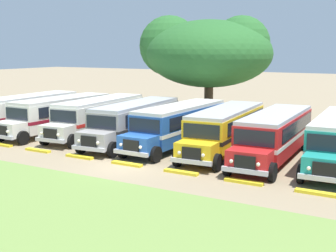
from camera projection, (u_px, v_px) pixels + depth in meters
name	position (u px, v px, depth m)	size (l,w,h in m)	color
ground_plane	(124.00, 166.00, 25.74)	(220.00, 220.00, 0.00)	#937F60
foreground_grass_strip	(20.00, 206.00, 19.19)	(80.00, 10.12, 0.01)	olive
parked_bus_slot_0	(28.00, 110.00, 37.78)	(3.01, 10.88, 2.82)	silver
parked_bus_slot_1	(60.00, 113.00, 35.98)	(2.85, 10.86, 2.82)	silver
parked_bus_slot_2	(99.00, 115.00, 34.97)	(3.38, 10.95, 2.82)	silver
parked_bus_slot_3	(135.00, 120.00, 32.44)	(3.38, 10.95, 2.82)	#9E9993
parked_bus_slot_4	(179.00, 123.00, 31.03)	(2.84, 10.86, 2.82)	#23519E
parked_bus_slot_5	(226.00, 128.00, 29.24)	(3.32, 10.94, 2.82)	yellow
parked_bus_slot_6	(275.00, 133.00, 27.28)	(3.02, 10.88, 2.82)	red
curb_wheelstop_1	(1.00, 145.00, 31.22)	(2.00, 0.36, 0.15)	yellow
curb_wheelstop_2	(38.00, 150.00, 29.46)	(2.00, 0.36, 0.15)	yellow
curb_wheelstop_3	(80.00, 157.00, 27.71)	(2.00, 0.36, 0.15)	yellow
curb_wheelstop_4	(127.00, 164.00, 25.96)	(2.00, 0.36, 0.15)	yellow
curb_wheelstop_5	(181.00, 172.00, 24.21)	(2.00, 0.36, 0.15)	yellow
curb_wheelstop_6	(244.00, 182.00, 22.46)	(2.00, 0.36, 0.15)	yellow
curb_wheelstop_7	(317.00, 193.00, 20.71)	(2.00, 0.36, 0.15)	yellow
broad_shade_tree	(210.00, 51.00, 40.28)	(11.76, 12.44, 9.67)	brown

